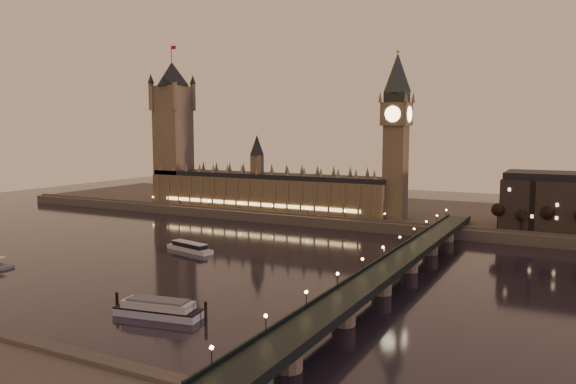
# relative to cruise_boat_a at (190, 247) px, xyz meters

# --- Properties ---
(ground) EXTENTS (700.00, 700.00, 0.00)m
(ground) POSITION_rel_cruise_boat_a_xyz_m (18.41, -7.38, -2.07)
(ground) COLOR black
(ground) RESTS_ON ground
(far_embankment) EXTENTS (560.00, 130.00, 6.00)m
(far_embankment) POSITION_rel_cruise_boat_a_xyz_m (48.41, 157.62, 0.93)
(far_embankment) COLOR #423D35
(far_embankment) RESTS_ON ground
(palace_of_westminster) EXTENTS (180.00, 26.62, 52.00)m
(palace_of_westminster) POSITION_rel_cruise_boat_a_xyz_m (-21.71, 113.62, 19.63)
(palace_of_westminster) COLOR brown
(palace_of_westminster) RESTS_ON ground
(victoria_tower) EXTENTS (31.68, 31.68, 118.00)m
(victoria_tower) POSITION_rel_cruise_boat_a_xyz_m (-101.59, 113.62, 63.71)
(victoria_tower) COLOR brown
(victoria_tower) RESTS_ON ground
(big_ben) EXTENTS (17.68, 17.68, 104.00)m
(big_ben) POSITION_rel_cruise_boat_a_xyz_m (72.40, 113.61, 61.88)
(big_ben) COLOR brown
(big_ben) RESTS_ON ground
(westminster_bridge) EXTENTS (13.20, 260.00, 15.30)m
(westminster_bridge) POSITION_rel_cruise_boat_a_xyz_m (110.02, -7.38, 3.44)
(westminster_bridge) COLOR black
(westminster_bridge) RESTS_ON ground
(bare_tree_0) EXTENTS (6.43, 6.43, 13.08)m
(bare_tree_0) POSITION_rel_cruise_boat_a_xyz_m (134.93, 101.62, 13.70)
(bare_tree_0) COLOR black
(bare_tree_0) RESTS_ON ground
(bare_tree_1) EXTENTS (6.43, 6.43, 13.08)m
(bare_tree_1) POSITION_rel_cruise_boat_a_xyz_m (148.24, 101.62, 13.70)
(bare_tree_1) COLOR black
(bare_tree_1) RESTS_ON ground
(bare_tree_2) EXTENTS (6.43, 6.43, 13.08)m
(bare_tree_2) POSITION_rel_cruise_boat_a_xyz_m (161.55, 101.62, 13.70)
(bare_tree_2) COLOR black
(bare_tree_2) RESTS_ON ground
(cruise_boat_a) EXTENTS (30.09, 13.13, 4.71)m
(cruise_boat_a) POSITION_rel_cruise_boat_a_xyz_m (0.00, 0.00, 0.00)
(cruise_boat_a) COLOR silver
(cruise_boat_a) RESTS_ON ground
(moored_barge) EXTENTS (34.09, 13.23, 6.33)m
(moored_barge) POSITION_rel_cruise_boat_a_xyz_m (52.89, -85.48, 0.60)
(moored_barge) COLOR #97A4C1
(moored_barge) RESTS_ON ground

